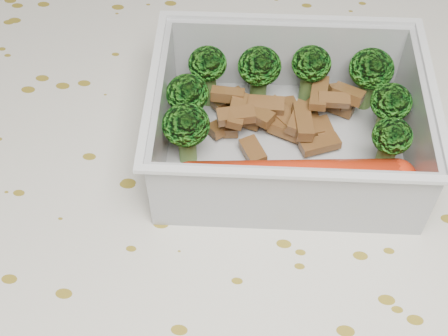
# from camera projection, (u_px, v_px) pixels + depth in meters

# --- Properties ---
(dining_table) EXTENTS (1.40, 0.90, 0.75)m
(dining_table) POSITION_uv_depth(u_px,v_px,m) (219.00, 261.00, 0.45)
(dining_table) COLOR brown
(dining_table) RESTS_ON ground
(tablecloth) EXTENTS (1.46, 0.96, 0.19)m
(tablecloth) POSITION_uv_depth(u_px,v_px,m) (219.00, 223.00, 0.41)
(tablecloth) COLOR beige
(tablecloth) RESTS_ON dining_table
(lunch_container) EXTENTS (0.18, 0.14, 0.06)m
(lunch_container) POSITION_uv_depth(u_px,v_px,m) (287.00, 130.00, 0.39)
(lunch_container) COLOR silver
(lunch_container) RESTS_ON tablecloth
(broccoli_florets) EXTENTS (0.15, 0.09, 0.04)m
(broccoli_florets) POSITION_uv_depth(u_px,v_px,m) (284.00, 92.00, 0.39)
(broccoli_florets) COLOR #608C3F
(broccoli_florets) RESTS_ON lunch_container
(meat_pile) EXTENTS (0.10, 0.07, 0.03)m
(meat_pile) POSITION_uv_depth(u_px,v_px,m) (283.00, 116.00, 0.40)
(meat_pile) COLOR brown
(meat_pile) RESTS_ON lunch_container
(sausage) EXTENTS (0.14, 0.04, 0.02)m
(sausage) POSITION_uv_depth(u_px,v_px,m) (294.00, 180.00, 0.37)
(sausage) COLOR red
(sausage) RESTS_ON lunch_container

